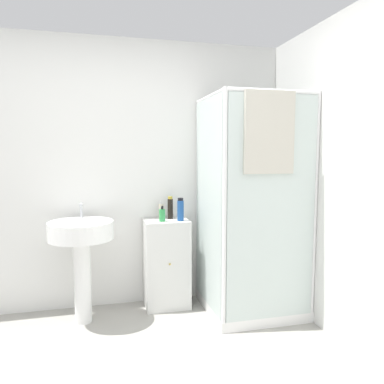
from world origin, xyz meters
The scene contains 8 objects.
wall_back centered at (0.00, 1.70, 1.25)m, with size 6.40×0.06×2.50m, color white.
shower_enclosure centered at (1.19, 1.17, 0.57)m, with size 0.83×0.86×1.95m.
vanity_cabinet centered at (0.51, 1.50, 0.41)m, with size 0.41×0.34×0.83m.
sink centered at (-0.25, 1.35, 0.69)m, with size 0.54×0.54×1.01m.
soap_dispenser centered at (0.46, 1.45, 0.89)m, with size 0.06×0.06×0.14m.
shampoo_bottle_tall_black centered at (0.56, 1.56, 0.93)m, with size 0.05×0.05×0.21m.
shampoo_bottle_blue centered at (0.63, 1.43, 0.93)m, with size 0.06×0.06×0.21m.
lotion_bottle_white centered at (0.47, 1.59, 0.90)m, with size 0.05×0.05×0.17m.
Camera 1 is at (-0.10, -1.89, 1.46)m, focal length 35.00 mm.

